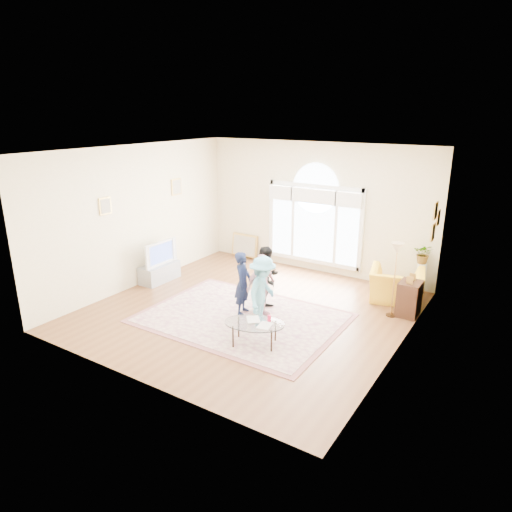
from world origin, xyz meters
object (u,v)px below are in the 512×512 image
Objects in this scene: tv_console at (160,272)px; armchair at (396,286)px; coffee_table at (255,324)px; television at (158,253)px; area_rug at (242,318)px.

armchair is (5.12, 1.80, 0.14)m from tv_console.
television is at bearing 138.40° from coffee_table.
armchair reaches higher than coffee_table.
armchair is at bearing 19.46° from television.
armchair reaches higher than tv_console.
area_rug is at bearing -13.41° from television.
coffee_table is 3.57m from armchair.
television is 0.92× the size of armchair.
area_rug is at bearing 34.43° from armchair.
television is 5.43m from armchair.
tv_console is 5.43m from armchair.
tv_console is 0.92× the size of armchair.
tv_console is 0.50m from television.
television is (-2.81, 0.67, 0.70)m from area_rug.
armchair is at bearing 19.43° from tv_console.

